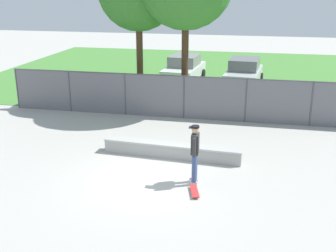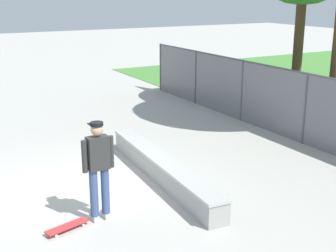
{
  "view_description": "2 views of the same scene",
  "coord_description": "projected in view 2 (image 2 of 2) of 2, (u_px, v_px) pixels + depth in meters",
  "views": [
    {
      "loc": [
        3.03,
        -11.45,
        5.72
      ],
      "look_at": [
        0.32,
        1.52,
        1.28
      ],
      "focal_mm": 45.14,
      "sensor_mm": 36.0,
      "label": 1
    },
    {
      "loc": [
        8.72,
        -2.6,
        3.99
      ],
      "look_at": [
        -0.03,
        2.3,
        1.08
      ],
      "focal_mm": 49.63,
      "sensor_mm": 36.0,
      "label": 2
    }
  ],
  "objects": [
    {
      "name": "chainlink_fence",
      "position": [
        305.0,
        106.0,
        12.39
      ],
      "size": [
        16.38,
        0.07,
        1.95
      ],
      "color": "#4C4C51",
      "rests_on": "ground"
    },
    {
      "name": "concrete_ledge",
      "position": [
        162.0,
        169.0,
        10.16
      ],
      "size": [
        4.9,
        0.81,
        0.5
      ],
      "color": "#999993",
      "rests_on": "ground"
    },
    {
      "name": "skateboarder",
      "position": [
        98.0,
        166.0,
        8.18
      ],
      "size": [
        0.31,
        0.6,
        1.84
      ],
      "color": "beige",
      "rests_on": "ground"
    },
    {
      "name": "ground_plane",
      "position": [
        72.0,
        191.0,
        9.64
      ],
      "size": [
        80.0,
        80.0,
        0.0
      ],
      "primitive_type": "plane",
      "color": "#ADAAA3"
    },
    {
      "name": "skateboard",
      "position": [
        67.0,
        226.0,
        8.05
      ],
      "size": [
        0.4,
        0.82,
        0.09
      ],
      "color": "red",
      "rests_on": "ground"
    }
  ]
}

